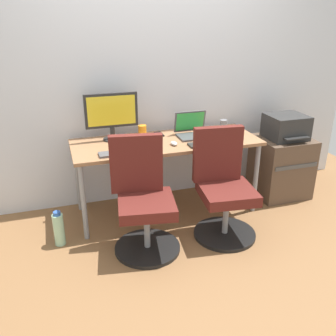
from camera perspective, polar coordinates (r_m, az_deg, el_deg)
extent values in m
plane|color=brown|center=(3.71, -0.23, -6.39)|extent=(5.28, 5.28, 0.00)
cube|color=silver|center=(3.66, -2.21, 14.78)|extent=(4.40, 0.04, 2.60)
cube|color=#996B47|center=(3.42, -0.25, 3.97)|extent=(1.72, 0.64, 0.03)
cylinder|color=gray|center=(3.18, -12.84, -5.24)|extent=(0.04, 0.04, 0.69)
cylinder|color=gray|center=(3.64, 13.32, -1.58)|extent=(0.04, 0.04, 0.69)
cylinder|color=gray|center=(3.67, -13.68, -1.40)|extent=(0.04, 0.04, 0.69)
cylinder|color=gray|center=(4.08, 9.53, 1.42)|extent=(0.04, 0.04, 0.69)
cylinder|color=black|center=(3.14, -3.17, -12.13)|extent=(0.54, 0.54, 0.03)
cylinder|color=gray|center=(3.04, -3.24, -9.27)|extent=(0.05, 0.05, 0.34)
cube|color=#591E19|center=(2.93, -3.34, -5.71)|extent=(0.51, 0.51, 0.09)
cube|color=#591E19|center=(2.96, -4.91, 0.68)|extent=(0.43, 0.14, 0.48)
cylinder|color=black|center=(3.35, 8.67, -9.93)|extent=(0.54, 0.54, 0.03)
cylinder|color=gray|center=(3.25, 8.86, -7.19)|extent=(0.05, 0.05, 0.34)
cube|color=#591E19|center=(3.15, 9.10, -3.81)|extent=(0.49, 0.49, 0.09)
cube|color=#591E19|center=(3.18, 7.63, 2.14)|extent=(0.43, 0.12, 0.48)
cube|color=brown|center=(4.08, 16.95, 0.25)|extent=(0.53, 0.49, 0.63)
cube|color=#4C4C4C|center=(3.86, 19.14, 0.17)|extent=(0.48, 0.01, 0.04)
cube|color=#2D2D2D|center=(3.94, 17.67, 6.07)|extent=(0.38, 0.34, 0.24)
cube|color=#262626|center=(3.81, 19.24, 4.33)|extent=(0.27, 0.06, 0.01)
cylinder|color=#A5D8B2|center=(3.26, -16.42, -9.07)|extent=(0.09, 0.09, 0.28)
cylinder|color=#2D59B2|center=(3.19, -16.73, -6.70)|extent=(0.06, 0.06, 0.03)
cylinder|color=#262626|center=(3.48, -8.46, 4.43)|extent=(0.18, 0.18, 0.01)
cylinder|color=#262626|center=(3.47, -8.51, 5.39)|extent=(0.04, 0.04, 0.11)
cube|color=#262626|center=(3.41, -8.72, 8.75)|extent=(0.48, 0.03, 0.31)
cube|color=yellow|center=(3.39, -8.67, 8.69)|extent=(0.43, 0.00, 0.26)
cube|color=#4C4C51|center=(3.52, 4.10, 4.88)|extent=(0.31, 0.22, 0.02)
cube|color=#4C4C51|center=(3.61, 3.38, 7.19)|extent=(0.31, 0.06, 0.21)
cube|color=green|center=(3.60, 3.41, 7.18)|extent=(0.28, 0.04, 0.18)
cube|color=#515156|center=(3.11, -7.49, 2.28)|extent=(0.34, 0.12, 0.02)
cube|color=#2D2D2D|center=(3.33, 6.05, 3.71)|extent=(0.34, 0.12, 0.02)
ellipsoid|color=#B7B7B7|center=(3.30, 0.90, 3.82)|extent=(0.06, 0.10, 0.03)
ellipsoid|color=#515156|center=(3.53, 9.62, 4.76)|extent=(0.06, 0.10, 0.03)
cylinder|color=orange|center=(3.59, -3.96, 5.85)|extent=(0.08, 0.08, 0.09)
cylinder|color=slate|center=(3.76, 8.52, 6.55)|extent=(0.07, 0.07, 0.10)
cube|color=black|center=(3.59, -1.41, 5.24)|extent=(0.07, 0.14, 0.01)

